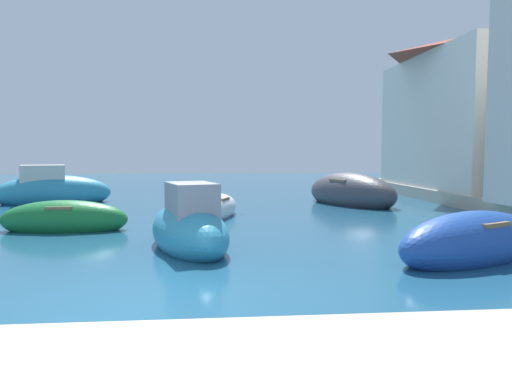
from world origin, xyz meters
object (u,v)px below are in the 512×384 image
(moored_boat_8, at_px, (64,220))
(waterfront_building_annex, at_px, (482,109))
(moored_boat_2, at_px, (213,209))
(moored_boat_0, at_px, (52,191))
(moored_boat_5, at_px, (351,193))
(moored_boat_1, at_px, (189,229))
(moored_boat_7, at_px, (472,242))

(moored_boat_8, bearing_deg, waterfront_building_annex, 27.62)
(moored_boat_8, bearing_deg, moored_boat_2, 29.57)
(moored_boat_0, height_order, waterfront_building_annex, waterfront_building_annex)
(waterfront_building_annex, bearing_deg, moored_boat_0, -178.33)
(moored_boat_5, relative_size, waterfront_building_annex, 0.50)
(moored_boat_0, relative_size, moored_boat_2, 1.28)
(moored_boat_1, height_order, moored_boat_7, moored_boat_1)
(moored_boat_5, relative_size, moored_boat_8, 1.47)
(moored_boat_0, bearing_deg, moored_boat_1, -75.46)
(moored_boat_1, relative_size, waterfront_building_annex, 0.38)
(moored_boat_0, distance_m, moored_boat_7, 16.27)
(moored_boat_2, bearing_deg, moored_boat_5, 141.84)
(moored_boat_1, xyz_separation_m, waterfront_building_annex, (12.50, 10.62, 3.54))
(moored_boat_5, distance_m, moored_boat_8, 10.91)
(moored_boat_1, distance_m, waterfront_building_annex, 16.78)
(moored_boat_5, bearing_deg, moored_boat_0, -122.87)
(moored_boat_2, xyz_separation_m, moored_boat_5, (5.43, 3.50, 0.18))
(moored_boat_0, xyz_separation_m, moored_boat_2, (6.43, -5.14, -0.20))
(moored_boat_8, relative_size, waterfront_building_annex, 0.34)
(moored_boat_1, xyz_separation_m, moored_boat_2, (0.56, 4.94, -0.16))
(moored_boat_1, xyz_separation_m, moored_boat_8, (-3.39, 2.84, -0.14))
(moored_boat_2, distance_m, moored_boat_7, 8.17)
(moored_boat_2, height_order, waterfront_building_annex, waterfront_building_annex)
(moored_boat_0, height_order, moored_boat_2, moored_boat_0)
(moored_boat_2, relative_size, moored_boat_8, 1.11)
(moored_boat_1, bearing_deg, moored_boat_2, -23.00)
(moored_boat_8, xyz_separation_m, waterfront_building_annex, (15.89, 7.77, 3.68))
(moored_boat_5, bearing_deg, waterfront_building_annex, 83.46)
(moored_boat_0, height_order, moored_boat_8, moored_boat_0)
(moored_boat_8, bearing_deg, moored_boat_7, -25.02)
(moored_boat_7, height_order, moored_boat_8, moored_boat_7)
(moored_boat_8, bearing_deg, moored_boat_0, 110.51)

